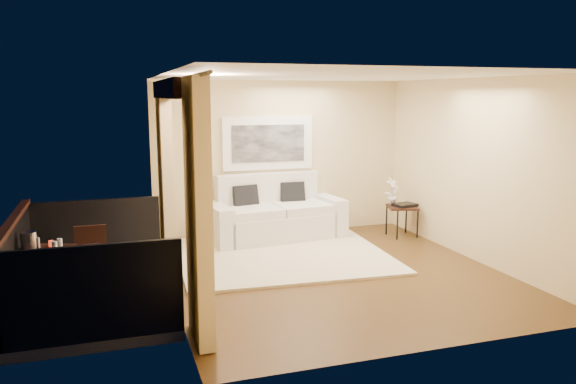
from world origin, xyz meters
TOP-DOWN VIEW (x-y plane):
  - floor at (0.00, 0.00)m, footprint 5.00×5.00m
  - room_shell at (-2.13, 0.00)m, footprint 5.00×6.40m
  - balcony at (-3.31, 0.00)m, footprint 1.81×2.60m
  - curtains at (-2.11, 0.00)m, footprint 0.16×4.80m
  - artwork at (-0.24, 2.46)m, footprint 1.62×0.07m
  - rug at (-0.44, 1.00)m, footprint 3.28×2.90m
  - sofa at (-0.25, 2.10)m, footprint 2.39×1.22m
  - side_table at (1.93, 1.57)m, footprint 0.61×0.61m
  - tray at (1.97, 1.55)m, footprint 0.43×0.35m
  - orchid at (1.81, 1.73)m, footprint 0.30×0.26m
  - bistro_table at (-3.70, -0.10)m, footprint 0.74×0.74m
  - balcony_chair_far at (-3.17, 0.23)m, footprint 0.38×0.39m
  - balcony_chair_near at (-3.24, -0.91)m, footprint 0.42×0.42m
  - ice_bucket at (-3.85, 0.01)m, footprint 0.18×0.18m
  - candle at (-3.61, 0.03)m, footprint 0.06×0.06m
  - vase at (-3.72, -0.24)m, footprint 0.04×0.04m
  - glass_a at (-3.55, -0.22)m, footprint 0.06×0.06m
  - glass_b at (-3.51, -0.10)m, footprint 0.06×0.06m

SIDE VIEW (x-z plane):
  - floor at x=0.00m, z-range 0.00..0.00m
  - rug at x=-0.44m, z-range 0.00..0.04m
  - balcony at x=-3.31m, z-range -0.41..0.76m
  - sofa at x=-0.25m, z-range -0.16..0.94m
  - side_table at x=1.93m, z-range 0.21..0.75m
  - balcony_chair_far at x=-3.17m, z-range 0.07..0.95m
  - balcony_chair_near at x=-3.24m, z-range 0.07..0.96m
  - tray at x=1.97m, z-range 0.54..0.59m
  - bistro_table at x=-3.70m, z-range 0.26..0.95m
  - candle at x=-3.61m, z-range 0.69..0.76m
  - glass_a at x=-3.55m, z-range 0.69..0.81m
  - glass_b at x=-3.51m, z-range 0.69..0.81m
  - vase at x=-3.72m, z-range 0.69..0.87m
  - orchid at x=1.81m, z-range 0.54..1.03m
  - ice_bucket at x=-3.85m, z-range 0.69..0.89m
  - curtains at x=-2.11m, z-range 0.02..2.66m
  - artwork at x=-0.24m, z-range 1.16..2.08m
  - room_shell at x=-2.13m, z-range 0.02..5.02m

